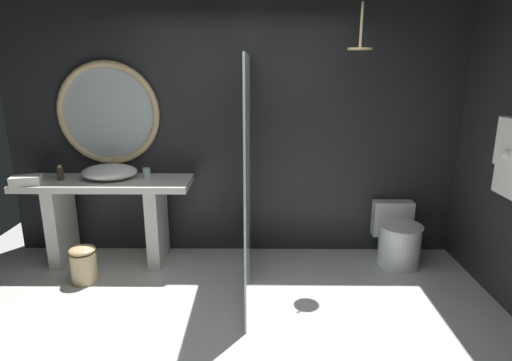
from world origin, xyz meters
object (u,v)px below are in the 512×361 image
object	(u,v)px
tumbler_cup	(147,173)
folded_hand_towel	(26,180)
toilet	(398,238)
vessel_sink	(110,172)
rain_shower_head	(360,44)
round_wall_mirror	(108,113)
waste_bin	(84,264)
soap_dispenser	(60,173)

from	to	relation	value
tumbler_cup	folded_hand_towel	xyz separation A→B (m)	(-1.10, -0.23, -0.01)
toilet	vessel_sink	bearing A→B (deg)	179.20
folded_hand_towel	toilet	bearing A→B (deg)	2.77
rain_shower_head	toilet	xyz separation A→B (m)	(0.55, 0.18, -1.89)
round_wall_mirror	folded_hand_towel	size ratio (longest dim) A/B	3.94
toilet	waste_bin	distance (m)	3.10
vessel_sink	soap_dispenser	xyz separation A→B (m)	(-0.48, -0.04, -0.01)
vessel_sink	waste_bin	distance (m)	0.92
tumbler_cup	soap_dispenser	bearing A→B (deg)	-175.93
vessel_sink	soap_dispenser	bearing A→B (deg)	-174.83
vessel_sink	soap_dispenser	distance (m)	0.48
folded_hand_towel	rain_shower_head	bearing A→B (deg)	-0.02
soap_dispenser	rain_shower_head	distance (m)	3.11
folded_hand_towel	vessel_sink	bearing A→B (deg)	16.62
rain_shower_head	waste_bin	bearing A→B (deg)	-173.82
vessel_sink	rain_shower_head	size ratio (longest dim) A/B	1.39
vessel_sink	round_wall_mirror	xyz separation A→B (m)	(-0.04, 0.22, 0.56)
tumbler_cup	toilet	size ratio (longest dim) A/B	0.19
soap_dispenser	toilet	bearing A→B (deg)	0.04
soap_dispenser	round_wall_mirror	bearing A→B (deg)	31.19
vessel_sink	toilet	distance (m)	3.00
tumbler_cup	rain_shower_head	distance (m)	2.37
waste_bin	toilet	bearing A→B (deg)	8.36
soap_dispenser	waste_bin	bearing A→B (deg)	-53.31
soap_dispenser	toilet	size ratio (longest dim) A/B	0.25
soap_dispenser	rain_shower_head	size ratio (longest dim) A/B	0.38
soap_dispenser	toilet	xyz separation A→B (m)	(3.40, 0.00, -0.68)
round_wall_mirror	waste_bin	xyz separation A→B (m)	(-0.10, -0.71, -1.32)
soap_dispenser	waste_bin	size ratio (longest dim) A/B	0.42
soap_dispenser	round_wall_mirror	distance (m)	0.76
vessel_sink	rain_shower_head	world-z (taller)	rain_shower_head
soap_dispenser	rain_shower_head	world-z (taller)	rain_shower_head
round_wall_mirror	waste_bin	distance (m)	1.51
round_wall_mirror	rain_shower_head	size ratio (longest dim) A/B	2.67
vessel_sink	toilet	bearing A→B (deg)	-0.80
toilet	tumbler_cup	bearing A→B (deg)	178.71
tumbler_cup	waste_bin	bearing A→B (deg)	-135.06
round_wall_mirror	soap_dispenser	bearing A→B (deg)	-148.81
soap_dispenser	vessel_sink	bearing A→B (deg)	5.17
round_wall_mirror	toilet	distance (m)	3.22
tumbler_cup	toilet	distance (m)	2.64
toilet	folded_hand_towel	distance (m)	3.72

